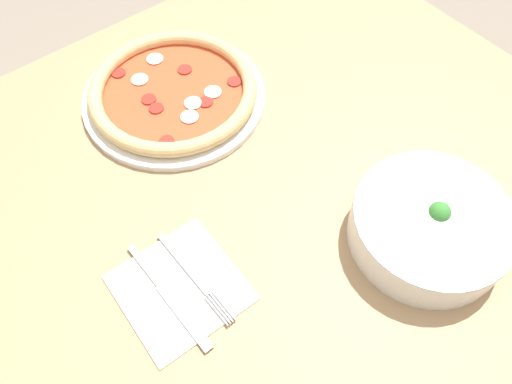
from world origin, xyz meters
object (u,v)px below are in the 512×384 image
(knife, at_px, (164,291))
(fork, at_px, (193,276))
(bowl, at_px, (430,225))
(pizza, at_px, (176,91))

(knife, bearing_deg, fork, 80.30)
(bowl, height_order, fork, bowl)
(bowl, xyz_separation_m, fork, (0.31, -0.16, -0.03))
(bowl, distance_m, knife, 0.39)
(pizza, bearing_deg, fork, 60.19)
(bowl, bearing_deg, knife, -25.59)
(fork, bearing_deg, bowl, 60.99)
(pizza, height_order, knife, pizza)
(bowl, height_order, knife, bowl)
(fork, xyz_separation_m, knife, (0.04, -0.01, -0.00))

